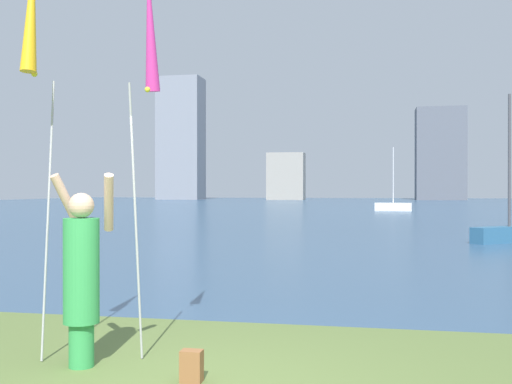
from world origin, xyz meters
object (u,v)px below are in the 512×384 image
Objects in this scene: person at (82,271)px; kite_flag_left at (32,17)px; sailboat_1 at (393,206)px; sailboat_5 at (509,231)px; kite_flag_right at (150,34)px; bag at (192,366)px.

kite_flag_left reaches higher than person.
sailboat_1 is 29.58m from sailboat_5.
sailboat_5 is at bearing 64.02° from kite_flag_left.
kite_flag_left is 0.86× the size of sailboat_5.
kite_flag_right is at bearing -94.95° from sailboat_1.
kite_flag_left reaches higher than bag.
bag is at bearing -93.95° from sailboat_1.
kite_flag_left is 1.19m from kite_flag_right.
sailboat_1 reaches higher than person.
kite_flag_left is at bearing -145.26° from kite_flag_right.
sailboat_5 reaches higher than person.
bag is 0.06× the size of sailboat_1.
sailboat_1 reaches higher than bag.
sailboat_5 reaches higher than kite_flag_right.
kite_flag_left is 45.73m from sailboat_1.
kite_flag_left reaches higher than kite_flag_right.
person is at bearing -129.52° from kite_flag_right.
sailboat_5 is at bearing -84.36° from sailboat_1.
kite_flag_left is 3.75m from bag.
sailboat_5 is (2.91, -29.44, -0.02)m from sailboat_1.
person is 2.58m from kite_flag_left.
bag is 0.06× the size of sailboat_5.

